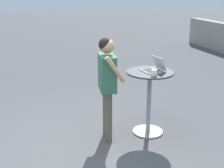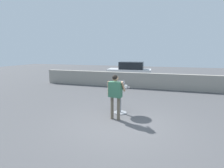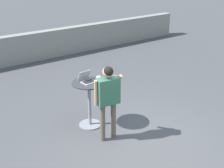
# 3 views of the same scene
# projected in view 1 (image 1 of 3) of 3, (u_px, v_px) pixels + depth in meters

# --- Properties ---
(ground_plane) EXTENTS (50.00, 50.00, 0.00)m
(ground_plane) POSITION_uv_depth(u_px,v_px,m) (85.00, 153.00, 4.55)
(ground_plane) COLOR #4C4C4F
(cafe_table) EXTENTS (0.75, 0.75, 1.05)m
(cafe_table) POSITION_uv_depth(u_px,v_px,m) (149.00, 94.00, 5.00)
(cafe_table) COLOR gray
(cafe_table) RESTS_ON ground_plane
(laptop) EXTENTS (0.33, 0.35, 0.22)m
(laptop) POSITION_uv_depth(u_px,v_px,m) (153.00, 68.00, 4.89)
(laptop) COLOR #B7BABF
(laptop) RESTS_ON cafe_table
(coffee_mug) EXTENTS (0.13, 0.09, 0.09)m
(coffee_mug) POSITION_uv_depth(u_px,v_px,m) (154.00, 73.00, 4.65)
(coffee_mug) COLOR white
(coffee_mug) RESTS_ON cafe_table
(standing_person) EXTENTS (0.62, 0.34, 1.62)m
(standing_person) POSITION_uv_depth(u_px,v_px,m) (107.00, 77.00, 4.69)
(standing_person) COLOR brown
(standing_person) RESTS_ON ground_plane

